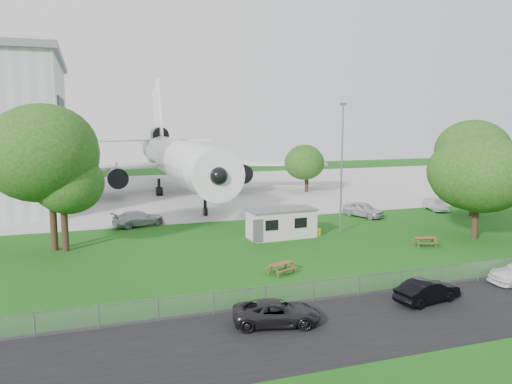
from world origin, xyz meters
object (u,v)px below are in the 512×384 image
object	(u,v)px
picnic_east	(425,246)
car_centre_sedan	(427,291)
picnic_west	(282,274)
site_cabin	(282,223)
airliner	(177,157)

from	to	relation	value
picnic_east	car_centre_sedan	distance (m)	13.79
picnic_west	car_centre_sedan	distance (m)	9.93
site_cabin	picnic_east	bearing A→B (deg)	-33.48
site_cabin	picnic_east	distance (m)	12.48
airliner	car_centre_sedan	bearing A→B (deg)	-82.46
airliner	car_centre_sedan	world-z (taller)	airliner
picnic_east	car_centre_sedan	xyz separation A→B (m)	(-8.28, -11.00, 0.68)
airliner	car_centre_sedan	xyz separation A→B (m)	(6.29, -47.54, -4.59)
site_cabin	picnic_east	size ratio (longest dim) A/B	3.79
car_centre_sedan	picnic_west	bearing A→B (deg)	26.47
picnic_west	airliner	bearing A→B (deg)	67.99
site_cabin	picnic_east	world-z (taller)	site_cabin
airliner	site_cabin	world-z (taller)	airliner
site_cabin	car_centre_sedan	size ratio (longest dim) A/B	1.64
picnic_west	site_cabin	bearing A→B (deg)	45.99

